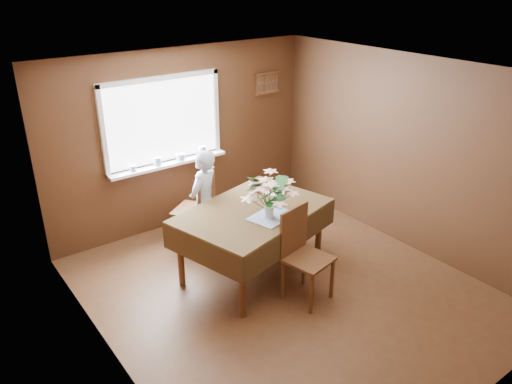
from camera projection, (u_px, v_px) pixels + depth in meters
floor at (284, 290)px, 5.81m from camera, size 4.50×4.50×0.00m
ceiling at (290, 73)px, 4.78m from camera, size 4.50×4.50×0.00m
wall_back at (183, 139)px, 6.94m from camera, size 4.00×0.00×4.00m
wall_front at (484, 293)px, 3.65m from camera, size 4.00×0.00×4.00m
wall_left at (105, 250)px, 4.21m from camera, size 0.00×4.50×4.50m
wall_right at (407, 154)px, 6.39m from camera, size 0.00×4.50×4.50m
window_assembly at (165, 136)px, 6.70m from camera, size 1.72×0.20×1.22m
spoon_rack at (267, 83)px, 7.46m from camera, size 0.44×0.05×0.33m
dining_table at (253, 218)px, 5.86m from camera, size 1.99×1.59×0.85m
chair_far at (199, 206)px, 6.52m from camera, size 0.64×0.64×1.07m
chair_near at (302, 251)px, 5.49m from camera, size 0.54×0.54×1.07m
seated_woman at (204, 203)px, 6.34m from camera, size 0.61×0.54×1.40m
flower_bouquet at (269, 193)px, 5.52m from camera, size 0.54×0.54×0.46m
side_plate at (275, 192)px, 6.26m from camera, size 0.28×0.28×0.01m
table_knife at (276, 207)px, 5.85m from camera, size 0.09×0.19×0.00m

